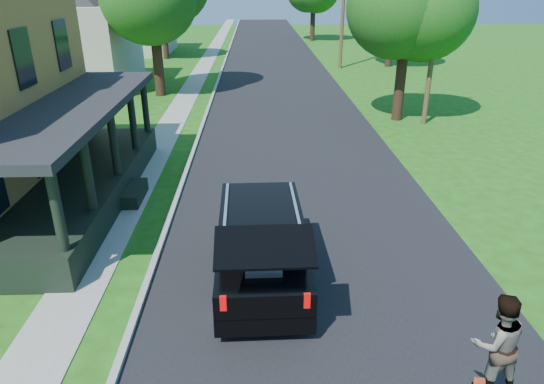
{
  "coord_description": "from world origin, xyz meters",
  "views": [
    {
      "loc": [
        -1.51,
        -8.09,
        6.43
      ],
      "look_at": [
        -1.13,
        3.0,
        1.53
      ],
      "focal_mm": 32.0,
      "sensor_mm": 36.0,
      "label": 1
    }
  ],
  "objects_px": {
    "black_suv": "(261,245)",
    "skateboarder": "(497,343)",
    "tree_right_near": "(407,12)",
    "utility_pole_near": "(437,22)"
  },
  "relations": [
    {
      "from": "black_suv",
      "to": "skateboarder",
      "type": "distance_m",
      "value": 5.37
    },
    {
      "from": "black_suv",
      "to": "tree_right_near",
      "type": "height_order",
      "value": "tree_right_near"
    },
    {
      "from": "black_suv",
      "to": "skateboarder",
      "type": "relative_size",
      "value": 3.04
    },
    {
      "from": "tree_right_near",
      "to": "utility_pole_near",
      "type": "height_order",
      "value": "utility_pole_near"
    },
    {
      "from": "tree_right_near",
      "to": "utility_pole_near",
      "type": "distance_m",
      "value": 1.44
    },
    {
      "from": "skateboarder",
      "to": "utility_pole_near",
      "type": "height_order",
      "value": "utility_pole_near"
    },
    {
      "from": "black_suv",
      "to": "skateboarder",
      "type": "bearing_deg",
      "value": -51.18
    },
    {
      "from": "skateboarder",
      "to": "tree_right_near",
      "type": "height_order",
      "value": "tree_right_near"
    },
    {
      "from": "black_suv",
      "to": "skateboarder",
      "type": "height_order",
      "value": "skateboarder"
    },
    {
      "from": "tree_right_near",
      "to": "black_suv",
      "type": "bearing_deg",
      "value": -116.6
    }
  ]
}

